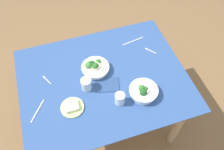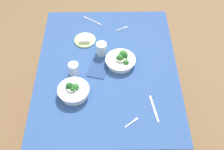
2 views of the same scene
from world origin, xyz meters
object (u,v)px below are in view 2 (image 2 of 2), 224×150
at_px(napkin_folded_upper, 98,68).
at_px(water_glass_side, 74,69).
at_px(fork_by_far_bowl, 122,29).
at_px(water_glass_center, 102,49).
at_px(broccoli_bowl_near, 121,60).
at_px(bread_side_plate, 85,39).
at_px(table_knife_left, 154,109).
at_px(fork_by_near_bowl, 132,122).
at_px(broccoli_bowl_far, 74,91).
at_px(table_knife_right, 92,21).

bearing_deg(napkin_folded_upper, water_glass_side, 104.66).
distance_m(fork_by_far_bowl, napkin_folded_upper, 0.49).
height_order(water_glass_center, napkin_folded_upper, water_glass_center).
relative_size(broccoli_bowl_near, napkin_folded_upper, 1.20).
bearing_deg(water_glass_center, water_glass_side, 135.40).
relative_size(bread_side_plate, table_knife_left, 0.82).
distance_m(water_glass_center, table_knife_left, 0.64).
distance_m(broccoli_bowl_near, fork_by_far_bowl, 0.40).
relative_size(water_glass_side, napkin_folded_upper, 0.51).
bearing_deg(napkin_folded_upper, fork_by_far_bowl, -23.88).
xyz_separation_m(fork_by_near_bowl, napkin_folded_upper, (0.47, 0.23, 0.00)).
bearing_deg(table_knife_left, fork_by_near_bowl, 114.10).
xyz_separation_m(broccoli_bowl_near, bread_side_plate, (0.25, 0.29, -0.02)).
xyz_separation_m(water_glass_side, fork_by_near_bowl, (-0.42, -0.40, -0.05)).
bearing_deg(broccoli_bowl_far, table_knife_left, -103.29).
xyz_separation_m(water_glass_side, table_knife_left, (-0.32, -0.56, -0.05)).
bearing_deg(broccoli_bowl_near, bread_side_plate, 48.61).
relative_size(table_knife_left, table_knife_right, 1.09).
distance_m(water_glass_side, napkin_folded_upper, 0.19).
bearing_deg(water_glass_side, bread_side_plate, -9.94).
bearing_deg(bread_side_plate, broccoli_bowl_far, 174.65).
distance_m(broccoli_bowl_near, water_glass_center, 0.18).
relative_size(broccoli_bowl_near, fork_by_near_bowl, 2.43).
height_order(broccoli_bowl_near, table_knife_left, broccoli_bowl_near).
relative_size(bread_side_plate, fork_by_near_bowl, 1.86).
bearing_deg(water_glass_center, bread_side_plate, 43.51).
bearing_deg(broccoli_bowl_far, bread_side_plate, -5.35).
height_order(table_knife_left, table_knife_right, same).
bearing_deg(fork_by_far_bowl, broccoli_bowl_near, -119.97).
relative_size(bread_side_plate, water_glass_center, 1.72).
relative_size(water_glass_center, fork_by_near_bowl, 1.08).
height_order(water_glass_center, fork_by_near_bowl, water_glass_center).
distance_m(table_knife_left, table_knife_right, 1.02).
height_order(broccoli_bowl_far, broccoli_bowl_near, broccoli_bowl_far).
height_order(broccoli_bowl_near, water_glass_side, water_glass_side).
relative_size(broccoli_bowl_far, water_glass_center, 2.18).
bearing_deg(broccoli_bowl_far, water_glass_side, 3.13).
bearing_deg(water_glass_side, fork_by_far_bowl, -37.13).
xyz_separation_m(broccoli_bowl_near, table_knife_left, (-0.42, -0.21, -0.03)).
bearing_deg(fork_by_near_bowl, fork_by_far_bowl, 53.89).
distance_m(broccoli_bowl_near, bread_side_plate, 0.38).
xyz_separation_m(broccoli_bowl_far, broccoli_bowl_near, (0.29, -0.34, -0.00)).
distance_m(water_glass_side, fork_by_far_bowl, 0.62).
distance_m(broccoli_bowl_near, fork_by_near_bowl, 0.53).
distance_m(water_glass_center, napkin_folded_upper, 0.17).
height_order(bread_side_plate, fork_by_near_bowl, bread_side_plate).
bearing_deg(water_glass_center, table_knife_left, -145.70).
distance_m(water_glass_center, water_glass_side, 0.29).
xyz_separation_m(water_glass_center, napkin_folded_upper, (-0.16, 0.03, -0.05)).
xyz_separation_m(water_glass_side, fork_by_far_bowl, (0.49, -0.37, -0.05)).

